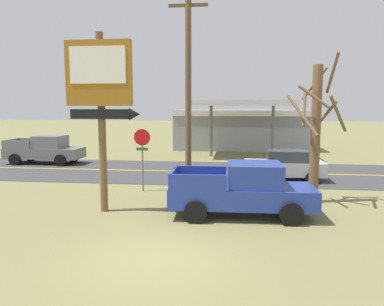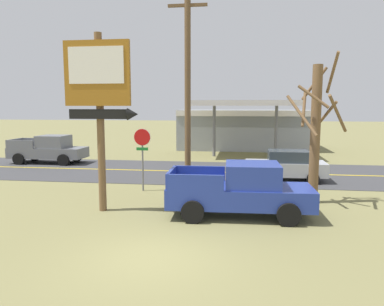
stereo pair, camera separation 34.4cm
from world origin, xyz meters
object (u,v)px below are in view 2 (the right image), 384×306
Objects in this scene: stop_sign at (142,148)px; gas_station at (245,128)px; utility_pole at (188,82)px; car_silver_near_lane at (286,165)px; motel_sign at (100,93)px; pickup_blue_parked_on_lawn at (241,190)px; bare_tree at (316,129)px; pickup_grey_on_road at (49,150)px.

gas_station reaches higher than stop_sign.
car_silver_near_lane is at bearing 42.91° from utility_pole.
stop_sign is at bearing -104.65° from gas_station.
pickup_blue_parked_on_lawn is (5.22, 0.09, -3.52)m from motel_sign.
stop_sign is 7.82m from car_silver_near_lane.
bare_tree is 4.32m from pickup_blue_parked_on_lawn.
pickup_blue_parked_on_lawn is 1.25× the size of car_silver_near_lane.
motel_sign reaches higher than stop_sign.
motel_sign reaches higher than bare_tree.
utility_pole is (2.29, -0.98, 2.98)m from stop_sign.
car_silver_near_lane is (2.20, -14.87, -1.11)m from gas_station.
gas_station is 2.86× the size of car_silver_near_lane.
motel_sign reaches higher than pickup_blue_parked_on_lawn.
utility_pole reaches higher than motel_sign.
motel_sign is at bearing -53.21° from pickup_grey_on_road.
stop_sign is 0.48× the size of bare_tree.
bare_tree is (7.60, -1.13, 1.02)m from stop_sign.
gas_station is 2.31× the size of pickup_grey_on_road.
utility_pole reaches higher than gas_station.
bare_tree is at bearing -81.69° from gas_station.
utility_pole is 0.79× the size of gas_station.
car_silver_near_lane is (6.96, 3.36, -1.20)m from stop_sign.
utility_pole is at bearing 178.34° from bare_tree.
utility_pole is at bearing -137.09° from car_silver_near_lane.
bare_tree is 1.45× the size of car_silver_near_lane.
stop_sign is at bearing 143.02° from pickup_blue_parked_on_lawn.
pickup_grey_on_road is (-11.06, 8.34, -4.05)m from utility_pole.
car_silver_near_lane is at bearing 42.67° from motel_sign.
pickup_blue_parked_on_lawn is at bearing -36.98° from stop_sign.
stop_sign is at bearing -154.23° from car_silver_near_lane.
pickup_blue_parked_on_lawn is at bearing -108.68° from car_silver_near_lane.
gas_station is at bearing 98.31° from bare_tree.
bare_tree is 19.60m from gas_station.
stop_sign is 0.56× the size of pickup_blue_parked_on_lawn.
motel_sign is 1.28× the size of pickup_grey_on_road.
utility_pole is 5.65m from bare_tree.
car_silver_near_lane is at bearing -81.60° from gas_station.
pickup_grey_on_road is (-13.53, -10.87, -0.98)m from gas_station.
pickup_grey_on_road is at bearing 165.73° from car_silver_near_lane.
stop_sign is 0.70× the size of car_silver_near_lane.
bare_tree reaches higher than gas_station.
utility_pole is 1.81× the size of pickup_grey_on_road.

